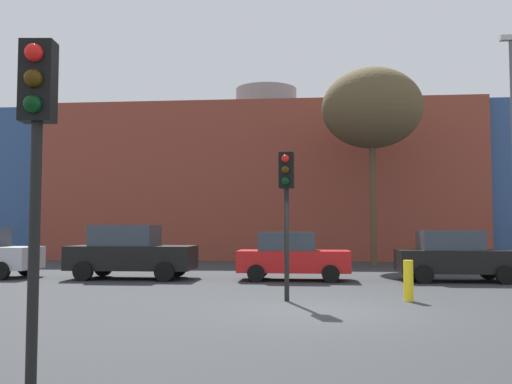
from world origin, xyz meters
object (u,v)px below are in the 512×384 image
object	(u,v)px
traffic_light_near_left	(36,133)
bare_tree_0	(372,109)
parked_car_1	(130,252)
parked_car_3	(455,256)
traffic_light_island	(286,191)
parked_car_2	(292,256)
bollard_yellow_0	(408,281)

from	to	relation	value
traffic_light_near_left	bare_tree_0	distance (m)	22.42
parked_car_1	traffic_light_near_left	xyz separation A→B (m)	(3.34, -13.84, 1.89)
parked_car_1	parked_car_3	distance (m)	11.24
traffic_light_island	parked_car_1	bearing A→B (deg)	-126.08
parked_car_3	traffic_light_island	distance (m)	8.09
traffic_light_island	traffic_light_near_left	bearing A→B (deg)	-8.10
parked_car_2	traffic_light_island	xyz separation A→B (m)	(0.02, -5.64, 1.89)
bollard_yellow_0	bare_tree_0	bearing A→B (deg)	87.21
traffic_light_near_left	traffic_light_island	bearing A→B (deg)	158.25
parked_car_2	bare_tree_0	size ratio (longest dim) A/B	0.41
parked_car_2	parked_car_3	size ratio (longest dim) A/B	0.97
parked_car_1	bare_tree_0	distance (m)	13.52
parked_car_3	traffic_light_near_left	distance (m)	16.06
parked_car_1	parked_car_2	xyz separation A→B (m)	(5.73, -0.00, -0.12)
parked_car_3	traffic_light_island	bearing A→B (deg)	-134.20
parked_car_1	parked_car_2	distance (m)	5.73
bare_tree_0	bollard_yellow_0	world-z (taller)	bare_tree_0
parked_car_1	traffic_light_island	xyz separation A→B (m)	(5.76, -5.64, 1.77)
parked_car_2	parked_car_3	xyz separation A→B (m)	(5.51, 0.00, 0.03)
parked_car_3	bare_tree_0	bearing A→B (deg)	104.50
parked_car_1	parked_car_3	size ratio (longest dim) A/B	1.11
traffic_light_near_left	bare_tree_0	size ratio (longest dim) A/B	0.41
traffic_light_island	bollard_yellow_0	distance (m)	3.74
parked_car_2	traffic_light_near_left	xyz separation A→B (m)	(-2.40, -13.84, 2.01)
parked_car_2	bare_tree_0	world-z (taller)	bare_tree_0
traffic_light_near_left	traffic_light_island	xyz separation A→B (m)	(2.42, 8.19, -0.12)
parked_car_3	traffic_light_near_left	size ratio (longest dim) A/B	1.03
parked_car_2	parked_car_1	bearing A→B (deg)	180.00
parked_car_3	traffic_light_island	size ratio (longest dim) A/B	1.07
parked_car_2	bollard_yellow_0	bearing A→B (deg)	-60.50
parked_car_2	parked_car_3	distance (m)	5.51
parked_car_3	parked_car_1	bearing A→B (deg)	-180.00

